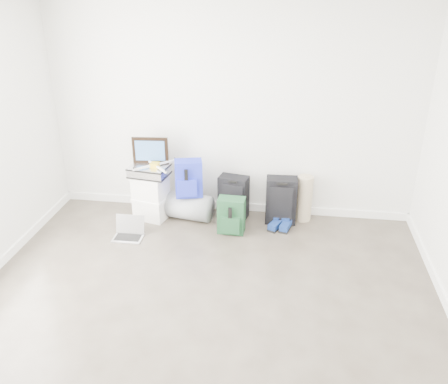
% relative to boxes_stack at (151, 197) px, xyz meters
% --- Properties ---
extents(ground, '(5.00, 5.00, 0.00)m').
position_rel_boxes_stack_xyz_m(ground, '(0.96, -2.12, -0.29)').
color(ground, '#3A322A').
rests_on(ground, ground).
extents(room_envelope, '(4.52, 5.02, 2.71)m').
position_rel_boxes_stack_xyz_m(room_envelope, '(0.96, -2.11, 1.43)').
color(room_envelope, silver).
rests_on(room_envelope, ground).
extents(boxes_stack, '(0.47, 0.41, 0.58)m').
position_rel_boxes_stack_xyz_m(boxes_stack, '(0.00, 0.00, 0.00)').
color(boxes_stack, white).
rests_on(boxes_stack, ground).
extents(briefcase, '(0.49, 0.39, 0.13)m').
position_rel_boxes_stack_xyz_m(briefcase, '(0.00, 0.00, 0.35)').
color(briefcase, '#B2B2B7').
rests_on(briefcase, boxes_stack).
extents(painting, '(0.44, 0.07, 0.33)m').
position_rel_boxes_stack_xyz_m(painting, '(0.00, 0.10, 0.58)').
color(painting, black).
rests_on(painting, briefcase).
extents(drone, '(0.43, 0.43, 0.05)m').
position_rel_boxes_stack_xyz_m(drone, '(0.08, -0.02, 0.44)').
color(drone, gold).
rests_on(drone, briefcase).
extents(duffel_bag, '(0.59, 0.42, 0.33)m').
position_rel_boxes_stack_xyz_m(duffel_bag, '(0.48, 0.04, -0.12)').
color(duffel_bag, gray).
rests_on(duffel_bag, ground).
extents(blue_backpack, '(0.37, 0.31, 0.46)m').
position_rel_boxes_stack_xyz_m(blue_backpack, '(0.48, 0.01, 0.27)').
color(blue_backpack, '#18259E').
rests_on(blue_backpack, duffel_bag).
extents(large_suitcase, '(0.39, 0.29, 0.55)m').
position_rel_boxes_stack_xyz_m(large_suitcase, '(1.02, 0.16, -0.01)').
color(large_suitcase, black).
rests_on(large_suitcase, ground).
extents(green_backpack, '(0.32, 0.24, 0.44)m').
position_rel_boxes_stack_xyz_m(green_backpack, '(1.04, -0.23, -0.08)').
color(green_backpack, '#163D1E').
rests_on(green_backpack, ground).
extents(carry_on, '(0.38, 0.26, 0.59)m').
position_rel_boxes_stack_xyz_m(carry_on, '(1.61, 0.11, 0.00)').
color(carry_on, black).
rests_on(carry_on, ground).
extents(shoes, '(0.31, 0.29, 0.09)m').
position_rel_boxes_stack_xyz_m(shoes, '(1.63, -0.06, -0.25)').
color(shoes, black).
rests_on(shoes, ground).
extents(rolled_rug, '(0.19, 0.19, 0.59)m').
position_rel_boxes_stack_xyz_m(rolled_rug, '(1.89, 0.22, 0.00)').
color(rolled_rug, tan).
rests_on(rolled_rug, ground).
extents(laptop, '(0.34, 0.25, 0.24)m').
position_rel_boxes_stack_xyz_m(laptop, '(-0.14, -0.51, -0.23)').
color(laptop, '#B9B8BD').
rests_on(laptop, ground).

